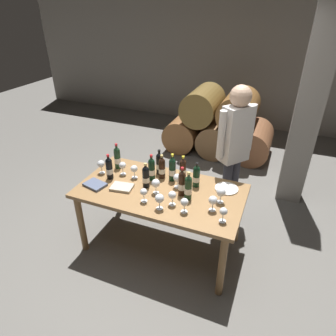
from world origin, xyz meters
name	(u,v)px	position (x,y,z in m)	size (l,w,h in m)	color
ground_plane	(161,244)	(0.00, 0.00, 0.00)	(14.00, 14.00, 0.00)	#66635E
cellar_back_wall	(241,58)	(0.00, 4.20, 1.40)	(10.00, 0.24, 2.80)	gray
barrel_stack	(219,125)	(0.00, 2.60, 0.52)	(1.86, 0.90, 1.15)	brown
stone_pillar	(309,108)	(1.30, 1.60, 1.30)	(0.32, 0.32, 2.60)	gray
dining_table	(161,197)	(0.00, 0.00, 0.67)	(1.70, 0.90, 0.76)	olive
wine_bottle_0	(109,168)	(-0.60, -0.01, 0.89)	(0.07, 0.07, 0.29)	black
wine_bottle_1	(183,169)	(0.14, 0.29, 0.88)	(0.07, 0.07, 0.28)	black
wine_bottle_2	(196,176)	(0.32, 0.20, 0.88)	(0.07, 0.07, 0.28)	black
wine_bottle_3	(188,188)	(0.31, -0.04, 0.89)	(0.07, 0.07, 0.30)	#19381E
wine_bottle_4	(182,183)	(0.23, 0.00, 0.89)	(0.07, 0.07, 0.31)	black
wine_bottle_5	(162,168)	(-0.08, 0.22, 0.88)	(0.07, 0.07, 0.28)	black
wine_bottle_6	(117,158)	(-0.64, 0.23, 0.89)	(0.07, 0.07, 0.31)	#19381E
wine_bottle_7	(172,169)	(0.04, 0.22, 0.90)	(0.07, 0.07, 0.32)	black
wine_bottle_8	(146,177)	(-0.16, -0.01, 0.88)	(0.07, 0.07, 0.28)	black
wine_bottle_9	(159,163)	(-0.14, 0.30, 0.89)	(0.07, 0.07, 0.29)	black
wine_bottle_10	(152,169)	(-0.17, 0.15, 0.89)	(0.07, 0.07, 0.30)	black
wine_glass_0	(159,199)	(0.12, -0.29, 0.87)	(0.09, 0.09, 0.16)	white
wine_glass_1	(144,193)	(-0.07, -0.25, 0.86)	(0.07, 0.07, 0.14)	white
wine_glass_2	(184,203)	(0.35, -0.25, 0.87)	(0.07, 0.07, 0.15)	white
wine_glass_3	(223,212)	(0.70, -0.25, 0.86)	(0.07, 0.07, 0.14)	white
wine_glass_4	(101,164)	(-0.75, 0.06, 0.87)	(0.08, 0.08, 0.16)	white
wine_glass_5	(123,166)	(-0.51, 0.12, 0.87)	(0.08, 0.08, 0.15)	white
wine_glass_6	(221,192)	(0.62, 0.02, 0.87)	(0.09, 0.09, 0.16)	white
wine_glass_7	(134,169)	(-0.36, 0.11, 0.87)	(0.08, 0.08, 0.15)	white
wine_glass_8	(172,195)	(0.20, -0.19, 0.87)	(0.08, 0.08, 0.15)	white
wine_glass_9	(177,178)	(0.14, 0.11, 0.87)	(0.08, 0.08, 0.16)	white
wine_glass_10	(213,201)	(0.58, -0.13, 0.87)	(0.08, 0.08, 0.16)	white
wine_glass_11	(156,184)	(-0.02, -0.07, 0.87)	(0.09, 0.09, 0.16)	white
tasting_notebook	(122,187)	(-0.38, -0.13, 0.77)	(0.22, 0.16, 0.03)	#B2A893
leather_ledger	(95,185)	(-0.67, -0.20, 0.77)	(0.22, 0.16, 0.03)	#4C5670
serving_plate	(227,189)	(0.63, 0.26, 0.77)	(0.24, 0.24, 0.01)	white
sommelier_presenting	(235,145)	(0.59, 0.75, 1.04)	(0.34, 0.41, 1.72)	#383842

